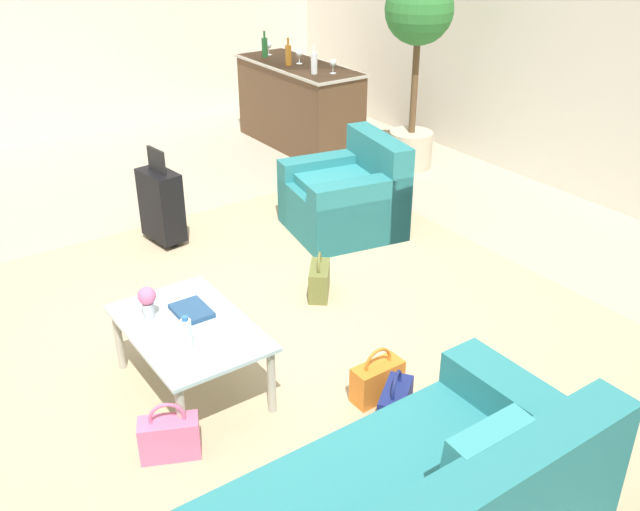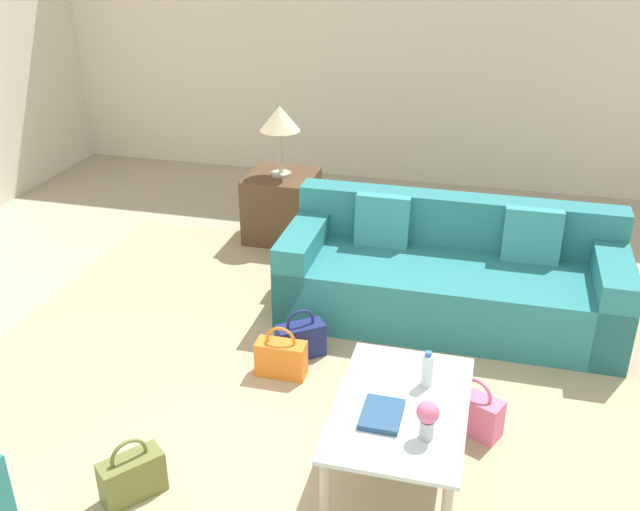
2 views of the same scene
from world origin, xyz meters
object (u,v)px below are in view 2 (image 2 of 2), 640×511
handbag_orange (281,358)px  table_lamp (280,120)px  coffee_table (401,414)px  flower_vase (428,417)px  couch (450,277)px  coffee_table_book (382,414)px  handbag_olive (132,476)px  handbag_pink (474,413)px  side_table (282,206)px  handbag_navy (301,340)px  water_bottle (427,370)px

handbag_orange → table_lamp: bearing=16.9°
coffee_table → handbag_orange: coffee_table is taller
coffee_table → flower_vase: flower_vase is taller
couch → handbag_orange: (-1.08, 0.96, -0.16)m
coffee_table_book → handbag_olive: 1.30m
coffee_table → handbag_pink: bearing=-38.4°
handbag_olive → coffee_table: bearing=-69.2°
coffee_table_book → side_table: size_ratio=0.44×
handbag_orange → handbag_navy: size_ratio=1.00×
water_bottle → handbag_olive: (-0.69, 1.38, -0.42)m
flower_vase → handbag_olive: flower_vase is taller
flower_vase → handbag_orange: (0.93, 1.01, -0.45)m
handbag_orange → side_table: bearing=16.9°
couch → handbag_pink: size_ratio=6.65×
handbag_orange → handbag_olive: bearing=160.9°
side_table → handbag_navy: side_table is taller
coffee_table_book → handbag_pink: coffee_table_book is taller
couch → coffee_table: 1.80m
table_lamp → handbag_orange: 2.38m
handbag_orange → handbag_pink: size_ratio=1.00×
handbag_pink → handbag_olive: same height
table_lamp → handbag_navy: (-1.85, -0.70, -0.96)m
coffee_table → handbag_orange: size_ratio=2.85×
flower_vase → table_lamp: table_lamp is taller
coffee_table_book → table_lamp: size_ratio=0.42×
couch → coffee_table_book: couch is taller
coffee_table_book → handbag_olive: bearing=107.3°
coffee_table → water_bottle: (0.20, -0.10, 0.15)m
flower_vase → handbag_orange: flower_vase is taller
handbag_olive → handbag_pink: bearing=-60.1°
flower_vase → handbag_navy: bearing=39.1°
coffee_table → handbag_navy: 1.27m
couch → handbag_olive: (-2.28, 1.38, -0.16)m
coffee_table → handbag_navy: (0.95, 0.80, -0.27)m
side_table → table_lamp: size_ratio=0.97×
flower_vase → couch: bearing=1.4°
handbag_pink → flower_vase: bearing=162.5°
flower_vase → handbag_navy: flower_vase is taller
coffee_table → flower_vase: (-0.22, -0.15, 0.18)m
coffee_table_book → handbag_pink: (0.58, -0.44, -0.34)m
table_lamp → handbag_olive: size_ratio=1.72×
couch → side_table: 1.89m
water_bottle → handbag_pink: 0.56m
couch → coffee_table: bearing=176.8°
water_bottle → handbag_orange: 1.17m
water_bottle → coffee_table_book: size_ratio=0.78×
couch → side_table: (1.01, 1.60, 0.01)m
flower_vase → handbag_navy: 1.58m
table_lamp → handbag_pink: 3.14m
flower_vase → handbag_pink: 0.84m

